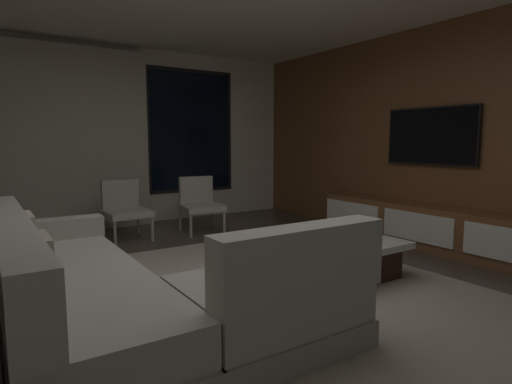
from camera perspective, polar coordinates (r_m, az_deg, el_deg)
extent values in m
plane|color=#473D33|center=(3.62, -3.04, -13.99)|extent=(9.20, 9.20, 0.00)
cube|color=silver|center=(6.80, -19.06, 7.03)|extent=(6.60, 0.12, 2.70)
cube|color=black|center=(7.18, -8.76, 8.09)|extent=(1.52, 0.02, 2.02)
cube|color=black|center=(7.16, -8.71, 8.10)|extent=(1.40, 0.03, 1.90)
cube|color=#BCB5A3|center=(6.50, -23.36, 6.42)|extent=(2.10, 0.12, 2.60)
cube|color=brown|center=(5.59, 25.25, 6.86)|extent=(0.12, 7.80, 2.70)
cube|color=#ADA391|center=(3.72, 2.55, -13.31)|extent=(3.20, 3.80, 0.01)
cube|color=gray|center=(3.20, -22.89, -15.70)|extent=(0.90, 2.50, 0.18)
cube|color=#B2ADA3|center=(3.13, -23.07, -12.13)|extent=(0.86, 2.42, 0.24)
cube|color=#B2ADA3|center=(3.00, -29.98, -6.93)|extent=(0.20, 2.50, 0.40)
cube|color=#B2ADA3|center=(4.18, -26.09, -4.58)|extent=(0.90, 0.20, 0.18)
cube|color=gray|center=(2.85, 1.29, -18.00)|extent=(1.10, 0.90, 0.18)
cube|color=#B2ADA3|center=(2.77, 1.31, -14.05)|extent=(1.07, 0.86, 0.24)
cube|color=#B2ADA3|center=(2.40, 6.15, -9.33)|extent=(1.10, 0.20, 0.40)
cube|color=beige|center=(3.55, -28.57, -5.47)|extent=(0.10, 0.36, 0.36)
cube|color=#B2A893|center=(2.73, -26.99, -8.93)|extent=(0.10, 0.36, 0.36)
cube|color=black|center=(4.20, 9.38, -8.96)|extent=(1.00, 1.00, 0.30)
cube|color=white|center=(4.15, 9.43, -6.57)|extent=(1.16, 1.16, 0.06)
cube|color=slate|center=(3.93, 9.91, -6.66)|extent=(0.28, 0.22, 0.03)
cube|color=#CA678B|center=(3.93, 10.21, -6.16)|extent=(0.23, 0.15, 0.03)
cylinder|color=#B2ADA0|center=(5.87, -4.29, -4.02)|extent=(0.04, 0.04, 0.36)
cylinder|color=#B2ADA0|center=(5.71, -8.77, -4.39)|extent=(0.04, 0.04, 0.36)
cylinder|color=#B2ADA0|center=(6.33, -6.00, -3.24)|extent=(0.04, 0.04, 0.36)
cylinder|color=#B2ADA0|center=(6.18, -10.18, -3.55)|extent=(0.04, 0.04, 0.36)
cube|color=#B2ADA3|center=(5.99, -7.34, -2.09)|extent=(0.60, 0.62, 0.08)
cube|color=#B2ADA3|center=(6.18, -8.10, 0.33)|extent=(0.49, 0.14, 0.38)
cylinder|color=#B2ADA0|center=(5.61, -13.80, -4.71)|extent=(0.04, 0.04, 0.36)
cylinder|color=#B2ADA0|center=(5.45, -18.49, -5.21)|extent=(0.04, 0.04, 0.36)
cylinder|color=#B2ADA0|center=(6.07, -15.59, -3.90)|extent=(0.04, 0.04, 0.36)
cylinder|color=#B2ADA0|center=(5.93, -19.95, -4.32)|extent=(0.04, 0.04, 0.36)
cube|color=#B2ADA3|center=(5.73, -17.02, -2.75)|extent=(0.56, 0.58, 0.08)
cube|color=#B2ADA3|center=(5.92, -17.86, -0.23)|extent=(0.49, 0.10, 0.38)
cube|color=brown|center=(5.50, 22.25, -4.41)|extent=(0.44, 3.10, 0.52)
cube|color=white|center=(4.80, 31.07, -6.19)|extent=(0.02, 0.93, 0.33)
cube|color=white|center=(5.31, 20.85, -4.46)|extent=(0.02, 0.93, 0.33)
cube|color=white|center=(5.97, 12.69, -2.96)|extent=(0.02, 0.93, 0.33)
cube|color=black|center=(5.08, 29.91, -7.36)|extent=(0.33, 0.68, 0.19)
cube|color=slate|center=(5.04, 31.04, -7.73)|extent=(0.03, 0.04, 0.16)
cube|color=#A2668E|center=(5.07, 30.27, -7.67)|extent=(0.03, 0.04, 0.15)
cube|color=#43D69E|center=(5.10, 29.52, -7.48)|extent=(0.03, 0.04, 0.16)
cube|color=#C4657E|center=(5.13, 28.79, -7.28)|extent=(0.03, 0.04, 0.17)
cube|color=#ACC46E|center=(5.16, 28.05, -7.22)|extent=(0.03, 0.04, 0.16)
cube|color=olive|center=(5.20, 27.33, -6.97)|extent=(0.03, 0.04, 0.18)
cube|color=black|center=(5.64, 22.50, 6.99)|extent=(0.04, 1.22, 0.70)
cube|color=black|center=(5.63, 22.48, 6.99)|extent=(0.05, 1.18, 0.66)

